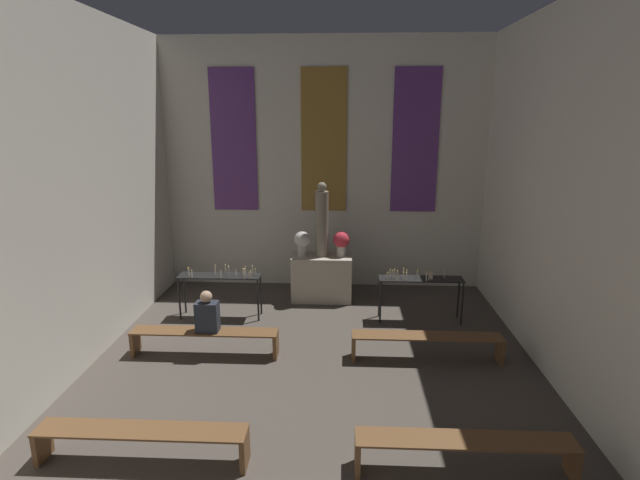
{
  "coord_description": "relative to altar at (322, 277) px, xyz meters",
  "views": [
    {
      "loc": [
        0.44,
        -0.75,
        3.86
      ],
      "look_at": [
        0.0,
        8.49,
        1.5
      ],
      "focal_mm": 28.0,
      "sensor_mm": 36.0,
      "label": 1
    }
  ],
  "objects": [
    {
      "name": "statue",
      "position": [
        0.0,
        0.0,
        1.21
      ],
      "size": [
        0.27,
        0.27,
        1.55
      ],
      "color": "gray",
      "rests_on": "altar"
    },
    {
      "name": "pew_back_left",
      "position": [
        -1.8,
        -2.66,
        -0.15
      ],
      "size": [
        2.39,
        0.36,
        0.43
      ],
      "color": "brown",
      "rests_on": "ground_plane"
    },
    {
      "name": "pew_second_right",
      "position": [
        1.8,
        -5.26,
        -0.15
      ],
      "size": [
        2.39,
        0.36,
        0.43
      ],
      "color": "brown",
      "rests_on": "ground_plane"
    },
    {
      "name": "flower_vase_left",
      "position": [
        -0.41,
        0.0,
        0.79
      ],
      "size": [
        0.34,
        0.34,
        0.52
      ],
      "color": "beige",
      "rests_on": "altar"
    },
    {
      "name": "wall_left",
      "position": [
        -3.58,
        -4.17,
        2.25
      ],
      "size": [
        0.12,
        10.48,
        5.46
      ],
      "color": "silver",
      "rests_on": "ground_plane"
    },
    {
      "name": "flower_vase_right",
      "position": [
        0.41,
        0.0,
        0.79
      ],
      "size": [
        0.34,
        0.34,
        0.52
      ],
      "color": "beige",
      "rests_on": "altar"
    },
    {
      "name": "pew_second_left",
      "position": [
        -1.8,
        -5.26,
        -0.15
      ],
      "size": [
        2.39,
        0.36,
        0.43
      ],
      "color": "brown",
      "rests_on": "ground_plane"
    },
    {
      "name": "altar",
      "position": [
        0.0,
        0.0,
        0.0
      ],
      "size": [
        1.26,
        0.7,
        0.96
      ],
      "color": "#BCB29E",
      "rests_on": "ground_plane"
    },
    {
      "name": "candle_rack_right",
      "position": [
        1.9,
        -1.06,
        0.26
      ],
      "size": [
        1.57,
        0.39,
        1.05
      ],
      "color": "black",
      "rests_on": "ground_plane"
    },
    {
      "name": "candle_rack_left",
      "position": [
        -1.9,
        -1.06,
        0.26
      ],
      "size": [
        1.57,
        0.39,
        1.05
      ],
      "color": "black",
      "rests_on": "ground_plane"
    },
    {
      "name": "wall_right",
      "position": [
        3.58,
        -4.17,
        2.25
      ],
      "size": [
        0.12,
        10.48,
        5.46
      ],
      "color": "silver",
      "rests_on": "ground_plane"
    },
    {
      "name": "wall_back",
      "position": [
        0.0,
        1.01,
        2.28
      ],
      "size": [
        7.28,
        0.16,
        5.46
      ],
      "color": "silver",
      "rests_on": "ground_plane"
    },
    {
      "name": "person_seated",
      "position": [
        -1.73,
        -2.66,
        0.25
      ],
      "size": [
        0.36,
        0.24,
        0.68
      ],
      "color": "#282D38",
      "rests_on": "pew_back_left"
    },
    {
      "name": "pew_back_right",
      "position": [
        1.8,
        -2.66,
        -0.15
      ],
      "size": [
        2.39,
        0.36,
        0.43
      ],
      "color": "brown",
      "rests_on": "ground_plane"
    }
  ]
}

